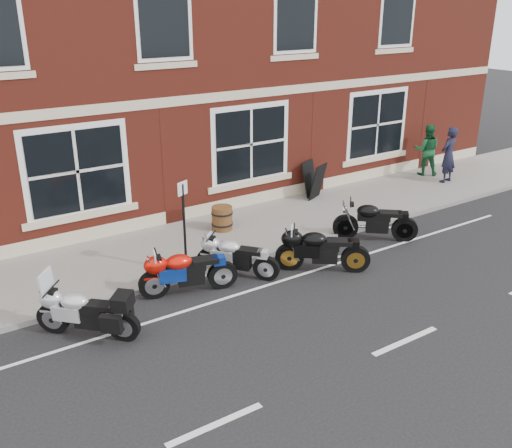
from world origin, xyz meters
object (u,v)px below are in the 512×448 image
object	(u,v)px
moto_touring_silver	(84,310)
a_board_sign	(314,180)
moto_sport_black	(321,248)
pedestrian_right	(427,150)
pedestrian_left	(448,155)
barrel_planter	(222,218)
moto_sport_silver	(236,255)
parking_sign	(184,221)
moto_sport_red	(186,270)
moto_naked_black	(374,219)

from	to	relation	value
moto_touring_silver	a_board_sign	world-z (taller)	moto_touring_silver
moto_sport_black	pedestrian_right	world-z (taller)	pedestrian_right
pedestrian_left	moto_touring_silver	bearing A→B (deg)	0.81
barrel_planter	moto_sport_black	bearing A→B (deg)	-76.74
moto_sport_silver	pedestrian_left	world-z (taller)	pedestrian_left
pedestrian_left	a_board_sign	distance (m)	4.89
barrel_planter	a_board_sign	bearing A→B (deg)	11.35
pedestrian_left	moto_sport_black	bearing A→B (deg)	9.67
pedestrian_right	parking_sign	world-z (taller)	parking_sign
moto_touring_silver	moto_sport_red	distance (m)	2.35
moto_sport_black	parking_sign	world-z (taller)	parking_sign
moto_sport_silver	parking_sign	bearing A→B (deg)	111.14
a_board_sign	parking_sign	xyz separation A→B (m)	(-5.66, -2.51, 0.67)
moto_sport_silver	parking_sign	xyz separation A→B (m)	(-0.97, 0.56, 0.84)
moto_sport_red	barrel_planter	xyz separation A→B (m)	(2.31, 2.46, -0.11)
moto_touring_silver	moto_naked_black	bearing A→B (deg)	-42.09
moto_touring_silver	barrel_planter	size ratio (longest dim) A/B	2.38
barrel_planter	pedestrian_right	bearing A→B (deg)	3.51
moto_sport_red	a_board_sign	size ratio (longest dim) A/B	1.87
moto_sport_black	parking_sign	bearing A→B (deg)	100.72
moto_naked_black	moto_sport_silver	bearing A→B (deg)	128.57
a_board_sign	pedestrian_left	bearing A→B (deg)	-37.57
moto_sport_silver	moto_sport_red	bearing A→B (deg)	146.63
pedestrian_right	a_board_sign	bearing A→B (deg)	40.10
moto_sport_silver	barrel_planter	xyz separation A→B (m)	(1.00, 2.33, -0.07)
moto_sport_black	a_board_sign	size ratio (longest dim) A/B	1.62
parking_sign	moto_sport_silver	bearing A→B (deg)	-53.58
moto_sport_red	pedestrian_right	distance (m)	11.22
pedestrian_right	moto_naked_black	bearing A→B (deg)	71.84
moto_sport_black	pedestrian_left	bearing A→B (deg)	-32.37
moto_touring_silver	pedestrian_left	distance (m)	13.28
moto_naked_black	barrel_planter	xyz separation A→B (m)	(-3.06, 2.51, -0.12)
parking_sign	moto_sport_black	bearing A→B (deg)	-50.79
moto_sport_red	barrel_planter	size ratio (longest dim) A/B	3.25
moto_naked_black	a_board_sign	distance (m)	3.31
moto_sport_silver	moto_sport_black	bearing A→B (deg)	-64.45
moto_naked_black	barrel_planter	distance (m)	3.95
moto_sport_silver	parking_sign	distance (m)	1.40
pedestrian_left	pedestrian_right	size ratio (longest dim) A/B	1.05
moto_sport_black	pedestrian_right	xyz separation A→B (m)	(7.75, 3.70, 0.44)
moto_sport_red	pedestrian_right	bearing A→B (deg)	-58.93
moto_sport_silver	barrel_planter	world-z (taller)	moto_sport_silver
moto_sport_red	moto_naked_black	size ratio (longest dim) A/B	1.20
moto_sport_red	barrel_planter	world-z (taller)	moto_sport_red
moto_touring_silver	pedestrian_right	size ratio (longest dim) A/B	0.86
moto_naked_black	barrel_planter	bearing A→B (deg)	91.67
moto_naked_black	barrel_planter	world-z (taller)	moto_naked_black
moto_sport_black	moto_naked_black	distance (m)	2.40
pedestrian_left	barrel_planter	world-z (taller)	pedestrian_left
moto_naked_black	pedestrian_left	bearing A→B (deg)	-28.03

